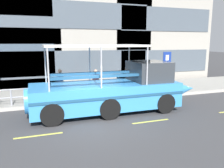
{
  "coord_description": "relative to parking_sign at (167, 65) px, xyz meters",
  "views": [
    {
      "loc": [
        -2.42,
        -9.35,
        3.52
      ],
      "look_at": [
        1.48,
        1.94,
        1.3
      ],
      "focal_mm": 36.44,
      "sensor_mm": 36.0,
      "label": 1
    }
  ],
  "objects": [
    {
      "name": "pedestrian_near_bow",
      "position": [
        -1.82,
        0.82,
        -0.82
      ],
      "size": [
        0.23,
        0.47,
        1.66
      ],
      "color": "black",
      "rests_on": "sidewalk"
    },
    {
      "name": "lane_centreline",
      "position": [
        -5.98,
        -4.5,
        -2.0
      ],
      "size": [
        25.8,
        0.12,
        0.01
      ],
      "color": "#DBD64C",
      "rests_on": "ground_plane"
    },
    {
      "name": "sidewalk",
      "position": [
        -5.98,
        1.83,
        -1.91
      ],
      "size": [
        32.0,
        4.8,
        0.18
      ],
      "primitive_type": "cube",
      "color": "#99968E",
      "rests_on": "ground_plane"
    },
    {
      "name": "pedestrian_mid_left",
      "position": [
        -4.6,
        1.13,
        -0.87
      ],
      "size": [
        0.41,
        0.29,
        1.58
      ],
      "color": "black",
      "rests_on": "sidewalk"
    },
    {
      "name": "curb_guardrail",
      "position": [
        -5.48,
        -0.32,
        -1.23
      ],
      "size": [
        11.72,
        0.09,
        0.9
      ],
      "color": "#9EA0A8",
      "rests_on": "sidewalk"
    },
    {
      "name": "ground_plane",
      "position": [
        -5.98,
        -3.77,
        -2.0
      ],
      "size": [
        120.0,
        120.0,
        0.0
      ],
      "primitive_type": "plane",
      "color": "#3D3D3F"
    },
    {
      "name": "pedestrian_mid_right",
      "position": [
        -6.98,
        0.36,
        -0.76
      ],
      "size": [
        0.35,
        0.43,
        1.77
      ],
      "color": "black",
      "rests_on": "sidewalk"
    },
    {
      "name": "duck_tour_boat",
      "position": [
        -4.53,
        -2.48,
        -0.91
      ],
      "size": [
        9.15,
        2.55,
        3.39
      ],
      "color": "#388CD1",
      "rests_on": "ground_plane"
    },
    {
      "name": "curb_edge",
      "position": [
        -5.98,
        -0.66,
        -1.91
      ],
      "size": [
        32.0,
        0.18,
        0.18
      ],
      "primitive_type": "cube",
      "color": "#B2ADA3",
      "rests_on": "ground_plane"
    },
    {
      "name": "parking_sign",
      "position": [
        0.0,
        0.0,
        0.0
      ],
      "size": [
        0.6,
        0.12,
        2.69
      ],
      "color": "#4C4F54",
      "rests_on": "sidewalk"
    }
  ]
}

